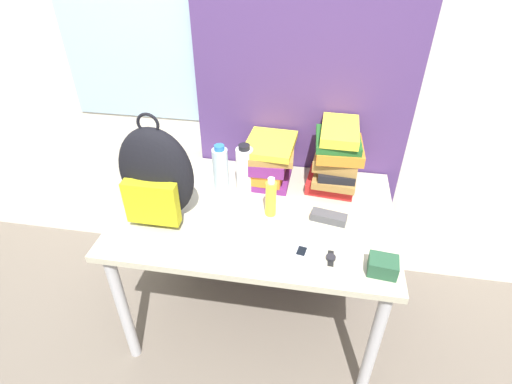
{
  "coord_description": "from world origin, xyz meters",
  "views": [
    {
      "loc": [
        0.23,
        -0.97,
        1.8
      ],
      "look_at": [
        0.0,
        0.39,
        0.81
      ],
      "focal_mm": 28.0,
      "sensor_mm": 36.0,
      "label": 1
    }
  ],
  "objects": [
    {
      "name": "backpack",
      "position": [
        -0.4,
        0.29,
        0.91
      ],
      "size": [
        0.31,
        0.18,
        0.48
      ],
      "color": "black",
      "rests_on": "desk"
    },
    {
      "name": "camera_pouch",
      "position": [
        0.52,
        0.11,
        0.74
      ],
      "size": [
        0.11,
        0.09,
        0.06
      ],
      "color": "#234C33",
      "rests_on": "desk"
    },
    {
      "name": "sunscreen_bottle",
      "position": [
        0.07,
        0.38,
        0.79
      ],
      "size": [
        0.05,
        0.05,
        0.19
      ],
      "color": "yellow",
      "rests_on": "desk"
    },
    {
      "name": "water_bottle",
      "position": [
        -0.19,
        0.52,
        0.82
      ],
      "size": [
        0.07,
        0.07,
        0.24
      ],
      "color": "silver",
      "rests_on": "desk"
    },
    {
      "name": "cell_phone",
      "position": [
        0.22,
        0.16,
        0.71
      ],
      "size": [
        0.07,
        0.12,
        0.02
      ],
      "color": "#B7BCC6",
      "rests_on": "desk"
    },
    {
      "name": "ground_plane",
      "position": [
        0.0,
        0.0,
        0.0
      ],
      "size": [
        12.0,
        12.0,
        0.0
      ],
      "primitive_type": "plane",
      "color": "#665B51"
    },
    {
      "name": "sports_bottle",
      "position": [
        -0.08,
        0.55,
        0.82
      ],
      "size": [
        0.08,
        0.08,
        0.24
      ],
      "color": "white",
      "rests_on": "desk"
    },
    {
      "name": "desk",
      "position": [
        0.0,
        0.39,
        0.62
      ],
      "size": [
        1.2,
        0.79,
        0.71
      ],
      "color": "#B7B299",
      "rests_on": "ground_plane"
    },
    {
      "name": "book_stack_left",
      "position": [
        0.02,
        0.64,
        0.82
      ],
      "size": [
        0.24,
        0.28,
        0.21
      ],
      "color": "#6B2370",
      "rests_on": "desk"
    },
    {
      "name": "curtain_blue",
      "position": [
        0.15,
        0.82,
        1.25
      ],
      "size": [
        1.02,
        0.04,
        2.5
      ],
      "color": "#4C336B",
      "rests_on": "ground_plane"
    },
    {
      "name": "wristwatch",
      "position": [
        0.33,
        0.15,
        0.71
      ],
      "size": [
        0.04,
        0.08,
        0.01
      ],
      "color": "black",
      "rests_on": "desk"
    },
    {
      "name": "wall_back",
      "position": [
        -0.0,
        0.87,
        1.25
      ],
      "size": [
        6.0,
        0.06,
        2.5
      ],
      "color": "silver",
      "rests_on": "ground_plane"
    },
    {
      "name": "book_stack_center",
      "position": [
        0.33,
        0.64,
        0.86
      ],
      "size": [
        0.24,
        0.3,
        0.31
      ],
      "color": "red",
      "rests_on": "desk"
    },
    {
      "name": "sunglasses_case",
      "position": [
        0.32,
        0.38,
        0.72
      ],
      "size": [
        0.16,
        0.08,
        0.04
      ],
      "color": "#47474C",
      "rests_on": "desk"
    }
  ]
}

